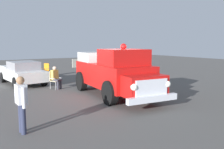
# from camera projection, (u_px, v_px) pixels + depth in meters

# --- Properties ---
(ground_plane) EXTENTS (60.00, 60.00, 0.00)m
(ground_plane) POSITION_uv_depth(u_px,v_px,m) (110.00, 98.00, 11.56)
(ground_plane) COLOR #514F4C
(vintage_fire_truck) EXTENTS (2.81, 6.13, 2.59)m
(vintage_fire_truck) POSITION_uv_depth(u_px,v_px,m) (114.00, 72.00, 11.85)
(vintage_fire_truck) COLOR black
(vintage_fire_truck) RESTS_ON ground
(classic_hot_rod) EXTENTS (2.26, 4.51, 1.46)m
(classic_hot_rod) POSITION_uv_depth(u_px,v_px,m) (22.00, 72.00, 15.33)
(classic_hot_rod) COLOR black
(classic_hot_rod) RESTS_ON ground
(lawn_chair_near_truck) EXTENTS (0.65, 0.65, 1.02)m
(lawn_chair_near_truck) POSITION_uv_depth(u_px,v_px,m) (54.00, 78.00, 13.79)
(lawn_chair_near_truck) COLOR #B7BABF
(lawn_chair_near_truck) RESTS_ON ground
(lawn_chair_by_car) EXTENTS (0.68, 0.68, 1.02)m
(lawn_chair_by_car) POSITION_uv_depth(u_px,v_px,m) (46.00, 69.00, 18.76)
(lawn_chair_by_car) COLOR #B7BABF
(lawn_chair_by_car) RESTS_ON ground
(lawn_chair_spare) EXTENTS (0.58, 0.57, 1.02)m
(lawn_chair_spare) POSITION_uv_depth(u_px,v_px,m) (21.00, 69.00, 18.96)
(lawn_chair_spare) COLOR #B7BABF
(lawn_chair_spare) RESTS_ON ground
(spectator_seated) EXTENTS (0.56, 0.64, 1.29)m
(spectator_seated) POSITION_uv_depth(u_px,v_px,m) (56.00, 77.00, 13.70)
(spectator_seated) COLOR #383842
(spectator_seated) RESTS_ON ground
(spectator_standing) EXTENTS (0.28, 0.64, 1.68)m
(spectator_standing) POSITION_uv_depth(u_px,v_px,m) (21.00, 101.00, 6.90)
(spectator_standing) COLOR #2D334C
(spectator_standing) RESTS_ON ground
(traffic_cone) EXTENTS (0.40, 0.40, 0.64)m
(traffic_cone) POSITION_uv_depth(u_px,v_px,m) (116.00, 75.00, 17.39)
(traffic_cone) COLOR orange
(traffic_cone) RESTS_ON ground
(background_fence) EXTENTS (9.23, 0.12, 0.90)m
(background_fence) POSITION_uv_depth(u_px,v_px,m) (109.00, 62.00, 27.88)
(background_fence) COLOR #A8A393
(background_fence) RESTS_ON ground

